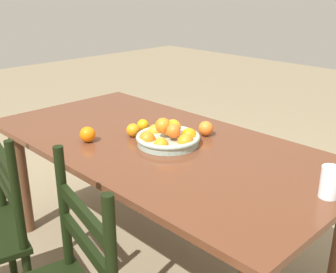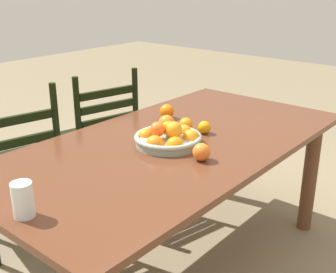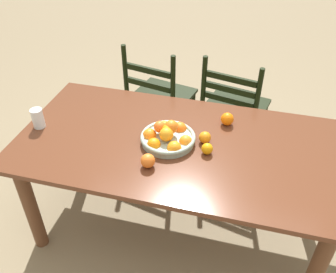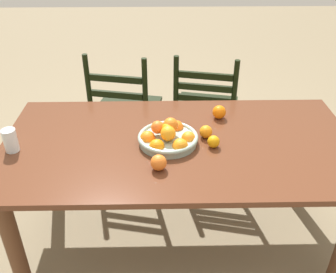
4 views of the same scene
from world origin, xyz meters
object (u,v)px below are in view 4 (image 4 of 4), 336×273
at_px(orange_loose_3, 159,163).
at_px(orange_loose_2, 206,132).
at_px(chair_near_window, 205,110).
at_px(fruit_bowl, 168,137).
at_px(dining_table, 179,159).
at_px(orange_loose_0, 219,112).
at_px(chair_by_cabinet, 125,111).
at_px(drinking_glass, 10,140).
at_px(orange_loose_1, 214,142).

bearing_deg(orange_loose_3, orange_loose_2, 47.93).
height_order(chair_near_window, orange_loose_2, chair_near_window).
bearing_deg(fruit_bowl, dining_table, 12.02).
bearing_deg(chair_near_window, orange_loose_0, 102.58).
height_order(orange_loose_0, orange_loose_2, orange_loose_0).
bearing_deg(orange_loose_0, chair_by_cabinet, 135.21).
xyz_separation_m(dining_table, chair_by_cabinet, (-0.36, 0.85, -0.16)).
height_order(chair_by_cabinet, orange_loose_0, chair_by_cabinet).
bearing_deg(drinking_glass, orange_loose_1, 0.64).
distance_m(dining_table, chair_by_cabinet, 0.94).
bearing_deg(fruit_bowl, orange_loose_0, 41.05).
bearing_deg(orange_loose_2, fruit_bowl, -165.02).
bearing_deg(drinking_glass, orange_loose_0, 16.03).
distance_m(orange_loose_1, orange_loose_3, 0.33).
distance_m(fruit_bowl, drinking_glass, 0.79).
bearing_deg(chair_near_window, orange_loose_1, 98.09).
bearing_deg(chair_by_cabinet, orange_loose_0, 147.03).
xyz_separation_m(orange_loose_0, drinking_glass, (-1.08, -0.31, 0.02)).
relative_size(fruit_bowl, orange_loose_2, 4.56).
xyz_separation_m(chair_near_window, fruit_bowl, (-0.30, -0.85, 0.30)).
bearing_deg(orange_loose_0, orange_loose_1, -102.92).
bearing_deg(orange_loose_0, drinking_glass, -163.97).
bearing_deg(orange_loose_3, dining_table, 65.55).
xyz_separation_m(fruit_bowl, orange_loose_3, (-0.05, -0.22, -0.00)).
bearing_deg(dining_table, orange_loose_2, 16.20).
distance_m(chair_near_window, orange_loose_3, 1.17).
distance_m(orange_loose_1, drinking_glass, 1.02).
bearing_deg(orange_loose_2, dining_table, -163.80).
height_order(orange_loose_1, orange_loose_3, orange_loose_3).
height_order(orange_loose_0, orange_loose_3, orange_loose_0).
bearing_deg(chair_near_window, dining_table, 86.48).
relative_size(orange_loose_1, orange_loose_3, 0.83).
xyz_separation_m(dining_table, fruit_bowl, (-0.06, -0.01, 0.15)).
xyz_separation_m(dining_table, orange_loose_3, (-0.11, -0.24, 0.15)).
xyz_separation_m(chair_near_window, chair_by_cabinet, (-0.60, 0.01, -0.01)).
bearing_deg(orange_loose_2, drinking_glass, -173.99).
height_order(dining_table, chair_near_window, chair_near_window).
height_order(dining_table, drinking_glass, drinking_glass).
height_order(fruit_bowl, orange_loose_2, fruit_bowl).
xyz_separation_m(orange_loose_0, orange_loose_3, (-0.35, -0.48, -0.00)).
bearing_deg(dining_table, chair_by_cabinet, 113.15).
bearing_deg(dining_table, orange_loose_0, 45.99).
relative_size(fruit_bowl, orange_loose_0, 4.03).
bearing_deg(orange_loose_0, dining_table, -134.01).
relative_size(chair_by_cabinet, drinking_glass, 7.82).
xyz_separation_m(dining_table, chair_near_window, (0.24, 0.84, -0.15)).
xyz_separation_m(chair_by_cabinet, orange_loose_1, (0.53, -0.90, 0.30)).
height_order(dining_table, orange_loose_3, orange_loose_3).
relative_size(orange_loose_2, orange_loose_3, 0.90).
bearing_deg(drinking_glass, fruit_bowl, 3.62).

